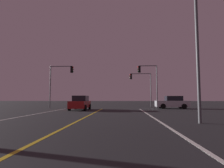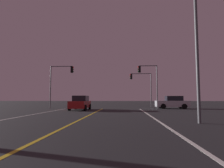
# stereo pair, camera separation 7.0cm
# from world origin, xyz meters

# --- Properties ---
(lane_edge_right) EXTENTS (0.16, 31.58, 0.01)m
(lane_edge_right) POSITION_xyz_m (4.93, 9.79, 0.00)
(lane_edge_right) COLOR silver
(lane_edge_right) RESTS_ON ground
(lane_center_divider) EXTENTS (0.16, 31.58, 0.01)m
(lane_center_divider) POSITION_xyz_m (0.00, 9.79, 0.00)
(lane_center_divider) COLOR gold
(lane_center_divider) RESTS_ON ground
(car_oncoming) EXTENTS (2.02, 4.30, 1.70)m
(car_oncoming) POSITION_xyz_m (-2.34, 23.05, 0.82)
(car_oncoming) COLOR black
(car_oncoming) RESTS_ON ground
(car_crossing_side) EXTENTS (4.30, 2.02, 1.70)m
(car_crossing_side) POSITION_xyz_m (9.39, 26.71, 0.82)
(car_crossing_side) COLOR black
(car_crossing_side) RESTS_ON ground
(traffic_light_near_right) EXTENTS (2.62, 0.36, 5.81)m
(traffic_light_near_right) POSITION_xyz_m (6.12, 26.08, 4.26)
(traffic_light_near_right) COLOR #4C4C51
(traffic_light_near_right) RESTS_ON ground
(traffic_light_near_left) EXTENTS (3.30, 0.36, 5.86)m
(traffic_light_near_left) POSITION_xyz_m (-5.78, 26.08, 4.34)
(traffic_light_near_left) COLOR #4C4C51
(traffic_light_near_left) RESTS_ON ground
(traffic_light_far_right) EXTENTS (3.51, 0.36, 5.48)m
(traffic_light_far_right) POSITION_xyz_m (5.63, 31.58, 4.09)
(traffic_light_far_right) COLOR #4C4C51
(traffic_light_far_right) RESTS_ON ground
(street_lamp_right_near) EXTENTS (2.34, 0.44, 7.93)m
(street_lamp_right_near) POSITION_xyz_m (6.47, 11.68, 5.05)
(street_lamp_right_near) COLOR #4C4C51
(street_lamp_right_near) RESTS_ON ground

